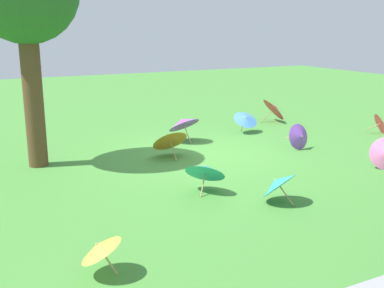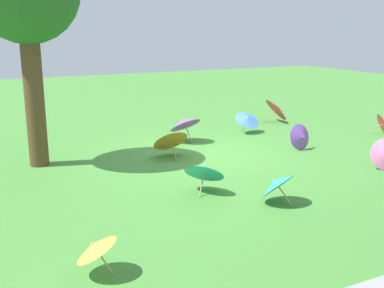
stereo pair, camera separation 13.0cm
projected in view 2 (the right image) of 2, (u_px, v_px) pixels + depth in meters
name	position (u px, v px, depth m)	size (l,w,h in m)	color
ground	(198.00, 154.00, 11.41)	(40.00, 40.00, 0.00)	#478C38
parasol_yellow_0	(95.00, 247.00, 5.76)	(0.74, 0.75, 0.57)	tan
parasol_blue_0	(248.00, 119.00, 13.56)	(0.71, 0.66, 0.66)	tan
parasol_red_0	(277.00, 108.00, 15.14)	(0.93, 1.04, 0.83)	tan
parasol_orange_0	(169.00, 138.00, 11.07)	(0.88, 0.80, 0.81)	tan
parasol_red_1	(384.00, 124.00, 13.44)	(0.66, 0.72, 0.62)	tan
parasol_teal_0	(276.00, 183.00, 8.18)	(0.93, 0.89, 0.66)	tan
parasol_purple_0	(302.00, 137.00, 11.71)	(0.70, 0.67, 0.68)	tan
parasol_purple_1	(184.00, 122.00, 12.51)	(1.07, 1.06, 0.84)	tan
parasol_teal_1	(205.00, 170.00, 8.72)	(1.03, 1.03, 0.72)	tan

